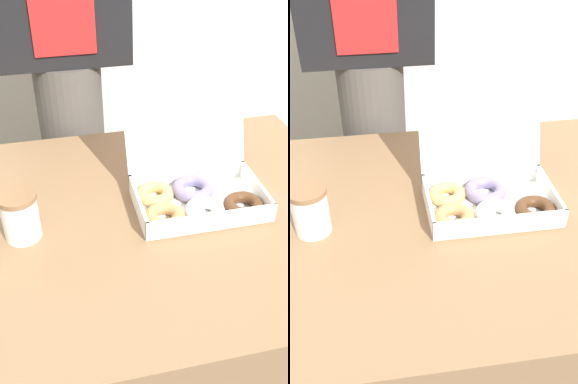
# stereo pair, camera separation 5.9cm
# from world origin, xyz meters

# --- Properties ---
(table) EXTENTS (0.99, 0.84, 0.77)m
(table) POSITION_xyz_m (0.00, 0.00, 0.38)
(table) COLOR brown
(table) RESTS_ON ground_plane
(donut_box) EXTENTS (0.31, 0.29, 0.24)m
(donut_box) POSITION_xyz_m (0.07, 0.01, 0.81)
(donut_box) COLOR white
(donut_box) RESTS_ON table
(coffee_cup) EXTENTS (0.09, 0.09, 0.12)m
(coffee_cup) POSITION_xyz_m (-0.34, -0.02, 0.83)
(coffee_cup) COLOR silver
(coffee_cup) RESTS_ON table
(person_customer) EXTENTS (0.40, 0.22, 1.78)m
(person_customer) POSITION_xyz_m (-0.18, 0.57, 0.97)
(person_customer) COLOR #4C4742
(person_customer) RESTS_ON ground_plane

